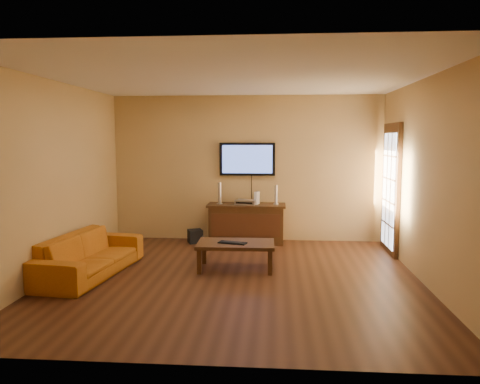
# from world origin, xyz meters

# --- Properties ---
(ground_plane) EXTENTS (5.00, 5.00, 0.00)m
(ground_plane) POSITION_xyz_m (0.00, 0.00, 0.00)
(ground_plane) COLOR #361C0F
(ground_plane) RESTS_ON ground
(room_walls) EXTENTS (5.00, 5.00, 5.00)m
(room_walls) POSITION_xyz_m (0.00, 0.62, 1.69)
(room_walls) COLOR tan
(room_walls) RESTS_ON ground
(french_door) EXTENTS (0.07, 1.02, 2.22)m
(french_door) POSITION_xyz_m (2.46, 1.70, 1.05)
(french_door) COLOR #361E0C
(french_door) RESTS_ON ground
(media_console) EXTENTS (1.42, 0.54, 0.72)m
(media_console) POSITION_xyz_m (0.01, 2.22, 0.36)
(media_console) COLOR #361E0C
(media_console) RESTS_ON ground
(television) EXTENTS (1.03, 0.08, 0.61)m
(television) POSITION_xyz_m (0.01, 2.45, 1.53)
(television) COLOR black
(television) RESTS_ON ground
(coffee_table) EXTENTS (1.13, 0.70, 0.40)m
(coffee_table) POSITION_xyz_m (-0.03, 0.45, 0.35)
(coffee_table) COLOR #361E0C
(coffee_table) RESTS_ON ground
(sofa) EXTENTS (0.81, 2.02, 0.77)m
(sofa) POSITION_xyz_m (-2.05, 0.02, 0.38)
(sofa) COLOR #B66214
(sofa) RESTS_ON ground
(speaker_left) EXTENTS (0.11, 0.11, 0.40)m
(speaker_left) POSITION_xyz_m (-0.48, 2.22, 0.90)
(speaker_left) COLOR silver
(speaker_left) RESTS_ON media_console
(speaker_right) EXTENTS (0.10, 0.10, 0.35)m
(speaker_right) POSITION_xyz_m (0.55, 2.25, 0.88)
(speaker_right) COLOR silver
(speaker_right) RESTS_ON media_console
(av_receiver) EXTENTS (0.42, 0.35, 0.08)m
(av_receiver) POSITION_xyz_m (0.02, 2.20, 0.76)
(av_receiver) COLOR silver
(av_receiver) RESTS_ON media_console
(game_console) EXTENTS (0.10, 0.17, 0.23)m
(game_console) POSITION_xyz_m (0.21, 2.23, 0.83)
(game_console) COLOR white
(game_console) RESTS_ON media_console
(subwoofer) EXTENTS (0.32, 0.32, 0.24)m
(subwoofer) POSITION_xyz_m (-0.93, 2.15, 0.12)
(subwoofer) COLOR black
(subwoofer) RESTS_ON ground
(bottle) EXTENTS (0.07, 0.07, 0.20)m
(bottle) POSITION_xyz_m (-0.73, 1.84, 0.09)
(bottle) COLOR white
(bottle) RESTS_ON ground
(keyboard) EXTENTS (0.43, 0.26, 0.02)m
(keyboard) POSITION_xyz_m (-0.07, 0.38, 0.41)
(keyboard) COLOR black
(keyboard) RESTS_ON coffee_table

